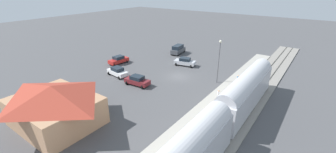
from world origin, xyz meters
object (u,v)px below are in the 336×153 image
object	(u,v)px
sedan_red	(119,60)
pedestrian_waiting_far	(218,94)
sedan_silver	(185,62)
suv_charcoal	(178,49)
light_pole_near_platform	(219,57)
station_building	(54,105)
sedan_white	(117,72)
pedestrian_on_platform	(238,79)
sedan_maroon	(137,80)

from	to	relation	value
sedan_red	pedestrian_waiting_far	bearing A→B (deg)	171.75
sedan_silver	suv_charcoal	xyz separation A→B (m)	(6.08, -6.62, 0.27)
suv_charcoal	light_pole_near_platform	world-z (taller)	light_pole_near_platform
station_building	sedan_white	xyz separation A→B (m)	(5.73, -15.48, -1.85)
pedestrian_waiting_far	light_pole_near_platform	bearing A→B (deg)	-65.09
pedestrian_on_platform	light_pole_near_platform	xyz separation A→B (m)	(3.51, 0.68, 3.60)
sedan_red	sedan_white	size ratio (longest dim) A/B	0.99
sedan_silver	light_pole_near_platform	xyz separation A→B (m)	(-9.42, 4.36, 4.01)
pedestrian_waiting_far	sedan_silver	xyz separation A→B (m)	(12.54, -11.07, -0.40)
pedestrian_waiting_far	light_pole_near_platform	world-z (taller)	light_pole_near_platform
pedestrian_on_platform	sedan_red	world-z (taller)	pedestrian_on_platform
light_pole_near_platform	sedan_white	bearing A→B (deg)	25.79
sedan_silver	sedan_maroon	distance (m)	13.59
station_building	sedan_white	distance (m)	16.61
sedan_red	suv_charcoal	xyz separation A→B (m)	(-6.59, -14.04, 0.27)
sedan_maroon	light_pole_near_platform	distance (m)	14.80
sedan_red	sedan_maroon	distance (m)	12.72
sedan_silver	light_pole_near_platform	bearing A→B (deg)	155.19
sedan_red	suv_charcoal	distance (m)	15.51
station_building	sedan_red	world-z (taller)	station_building
pedestrian_waiting_far	light_pole_near_platform	xyz separation A→B (m)	(3.12, -6.71, 3.60)
sedan_silver	suv_charcoal	bearing A→B (deg)	-47.47
pedestrian_on_platform	sedan_red	distance (m)	25.87
light_pole_near_platform	suv_charcoal	bearing A→B (deg)	-35.32
pedestrian_on_platform	sedan_maroon	bearing A→B (deg)	34.27
sedan_silver	suv_charcoal	world-z (taller)	suv_charcoal
suv_charcoal	sedan_white	bearing A→B (deg)	85.73
pedestrian_waiting_far	sedan_white	bearing A→B (deg)	4.19
pedestrian_on_platform	sedan_red	size ratio (longest dim) A/B	0.37
sedan_silver	sedan_white	bearing A→B (deg)	59.09
pedestrian_waiting_far	suv_charcoal	bearing A→B (deg)	-43.54
station_building	sedan_maroon	xyz separation A→B (m)	(-0.28, -14.52, -1.85)
pedestrian_on_platform	suv_charcoal	distance (m)	21.62
sedan_silver	light_pole_near_platform	world-z (taller)	light_pole_near_platform
pedestrian_waiting_far	pedestrian_on_platform	bearing A→B (deg)	-93.01
sedan_silver	sedan_maroon	xyz separation A→B (m)	(1.50, 13.50, 0.00)
sedan_white	light_pole_near_platform	size ratio (longest dim) A/B	0.61
station_building	light_pole_near_platform	xyz separation A→B (m)	(-11.20, -23.66, 2.15)
suv_charcoal	sedan_white	world-z (taller)	suv_charcoal
sedan_maroon	light_pole_near_platform	xyz separation A→B (m)	(-10.92, -9.15, 4.01)
station_building	sedan_red	bearing A→B (deg)	-62.15
sedan_red	light_pole_near_platform	distance (m)	22.66
light_pole_near_platform	station_building	bearing A→B (deg)	64.67
sedan_silver	sedan_white	distance (m)	14.61
station_building	suv_charcoal	distance (m)	34.95
sedan_silver	pedestrian_on_platform	bearing A→B (deg)	164.14
station_building	sedan_maroon	world-z (taller)	station_building
sedan_white	pedestrian_on_platform	bearing A→B (deg)	-156.55
pedestrian_waiting_far	sedan_maroon	size ratio (longest dim) A/B	0.37
suv_charcoal	sedan_silver	bearing A→B (deg)	132.53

